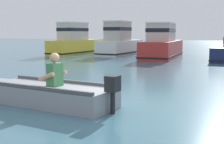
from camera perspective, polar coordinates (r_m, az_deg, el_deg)
ground_plane at (r=6.95m, az=-0.39°, el=-6.40°), size 120.00×120.00×0.00m
rowboat_with_person at (r=7.32m, az=-11.66°, el=-3.85°), size 3.73×1.45×1.19m
moored_boat_yellow at (r=23.76m, az=-6.63°, el=5.40°), size 1.87×5.96×2.39m
moored_boat_white at (r=22.78m, az=1.39°, el=5.42°), size 1.92×4.96×2.46m
moored_boat_red at (r=20.58m, az=9.18°, el=4.96°), size 2.26×6.52×2.26m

